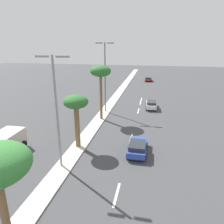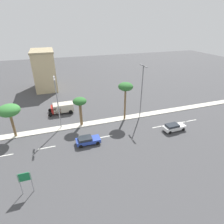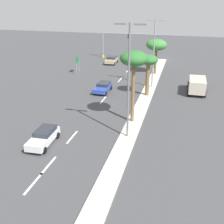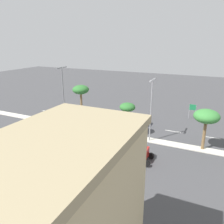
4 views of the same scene
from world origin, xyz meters
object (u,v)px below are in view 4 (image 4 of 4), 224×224
Objects in this scene: palm_tree_far at (81,91)px; sedan_blue_mid at (140,121)px; palm_tree_center at (127,109)px; street_lamp_mid at (63,92)px; box_truck at (131,151)px; directional_road_sign at (193,109)px; palm_tree_front at (207,117)px; sedan_white_trailing at (73,109)px; street_lamp_near at (151,106)px.

sedan_blue_mid is at bearing -56.31° from palm_tree_far.
street_lamp_mid is (0.13, 13.12, 1.65)m from palm_tree_center.
street_lamp_mid reaches higher than box_truck.
palm_tree_far is at bearing 126.94° from directional_road_sign.
box_truck is at bearing 164.70° from directional_road_sign.
street_lamp_mid is at bearing 93.56° from palm_tree_far.
palm_tree_front is 30.16m from sedan_white_trailing.
box_truck is (-6.79, 0.69, -4.80)m from street_lamp_near.
street_lamp_near is 2.44× the size of sedan_blue_mid.
box_truck reaches higher than sedan_blue_mid.
box_truck is (-6.99, -3.39, -3.68)m from palm_tree_center.
palm_tree_front is at bearing -167.70° from directional_road_sign.
directional_road_sign is at bearing -75.76° from sedan_white_trailing.
street_lamp_mid is at bearing 116.26° from sedan_blue_mid.
palm_tree_far is 1.43× the size of box_truck.
palm_tree_front is at bearing -50.74° from box_truck.
sedan_blue_mid is 0.73× the size of box_truck.
palm_tree_front reaches higher than palm_tree_center.
sedan_white_trailing is at bearing 44.59° from palm_tree_far.
palm_tree_center reaches higher than box_truck.
street_lamp_mid reaches higher than sedan_blue_mid.
box_truck is (-13.66, -3.25, 0.53)m from sedan_blue_mid.
palm_tree_center is 1.33× the size of sedan_white_trailing.
palm_tree_far is (0.10, 21.59, 1.85)m from palm_tree_front.
palm_tree_center is 1.42× the size of sedan_blue_mid.
street_lamp_near is 0.91× the size of street_lamp_mid.
directional_road_sign reaches higher than sedan_white_trailing.
directional_road_sign is 0.54× the size of palm_tree_center.
sedan_blue_mid is at bearing 13.40° from box_truck.
palm_tree_far is at bearing -135.41° from sedan_white_trailing.
sedan_blue_mid is (-7.63, 9.08, -1.52)m from directional_road_sign.
sedan_white_trailing is 0.78× the size of box_truck.
directional_road_sign is at bearing -32.78° from palm_tree_center.
sedan_blue_mid is (6.87, 3.94, -5.33)m from street_lamp_near.
palm_tree_center is 18.79m from sedan_white_trailing.
palm_tree_front is 25.43m from street_lamp_mid.
palm_tree_far is 13.45m from street_lamp_near.
street_lamp_mid is 18.75m from box_truck.
directional_road_sign is 26.67m from sedan_white_trailing.
sedan_blue_mid is 14.05m from box_truck.
palm_tree_front is 0.62× the size of street_lamp_near.
palm_tree_center is at bearing -90.57° from street_lamp_mid.
palm_tree_center is 0.73× the size of palm_tree_far.
box_truck is at bearing 174.18° from street_lamp_near.
palm_tree_far is 1.94× the size of sedan_blue_mid.
palm_tree_front is 1.06× the size of palm_tree_center.
palm_tree_far is at bearing -86.44° from street_lamp_mid.
palm_tree_center is at bearing 91.27° from palm_tree_front.
palm_tree_far is 0.72× the size of street_lamp_mid.
box_truck is at bearing -113.33° from street_lamp_mid.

